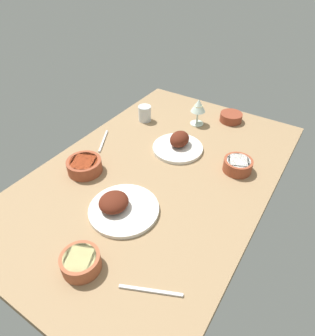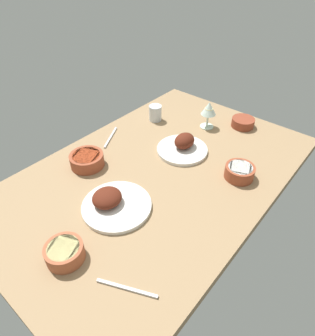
% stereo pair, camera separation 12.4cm
% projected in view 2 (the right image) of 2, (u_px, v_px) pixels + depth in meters
% --- Properties ---
extents(dining_table, '(1.40, 0.90, 0.04)m').
position_uv_depth(dining_table, '(158.00, 175.00, 1.27)').
color(dining_table, '#937551').
rests_on(dining_table, ground).
extents(plate_far_side, '(0.26, 0.26, 0.07)m').
position_uv_depth(plate_far_side, '(113.00, 203.00, 1.08)').
color(plate_far_side, silver).
rests_on(plate_far_side, dining_table).
extents(plate_center_main, '(0.23, 0.23, 0.08)m').
position_uv_depth(plate_center_main, '(183.00, 146.00, 1.36)').
color(plate_center_main, silver).
rests_on(plate_center_main, dining_table).
extents(bowl_pasta, '(0.12, 0.12, 0.05)m').
position_uv_depth(bowl_pasta, '(243.00, 122.00, 1.52)').
color(bowl_pasta, brown).
rests_on(bowl_pasta, dining_table).
extents(bowl_potatoes, '(0.12, 0.12, 0.05)m').
position_uv_depth(bowl_potatoes, '(65.00, 252.00, 0.91)').
color(bowl_potatoes, '#A35133').
rests_on(bowl_potatoes, dining_table).
extents(bowl_sauce, '(0.15, 0.15, 0.06)m').
position_uv_depth(bowl_sauce, '(87.00, 160.00, 1.27)').
color(bowl_sauce, brown).
rests_on(bowl_sauce, dining_table).
extents(bowl_cream, '(0.12, 0.12, 0.05)m').
position_uv_depth(bowl_cream, '(240.00, 172.00, 1.21)').
color(bowl_cream, brown).
rests_on(bowl_cream, dining_table).
extents(wine_glass, '(0.08, 0.08, 0.14)m').
position_uv_depth(wine_glass, '(209.00, 110.00, 1.47)').
color(wine_glass, silver).
rests_on(wine_glass, dining_table).
extents(water_tumbler, '(0.07, 0.07, 0.08)m').
position_uv_depth(water_tumbler, '(155.00, 113.00, 1.56)').
color(water_tumbler, silver).
rests_on(water_tumbler, dining_table).
extents(fork_loose, '(0.08, 0.17, 0.01)m').
position_uv_depth(fork_loose, '(127.00, 288.00, 0.84)').
color(fork_loose, silver).
rests_on(fork_loose, dining_table).
extents(spoon_loose, '(0.16, 0.09, 0.01)m').
position_uv_depth(spoon_loose, '(111.00, 137.00, 1.45)').
color(spoon_loose, silver).
rests_on(spoon_loose, dining_table).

